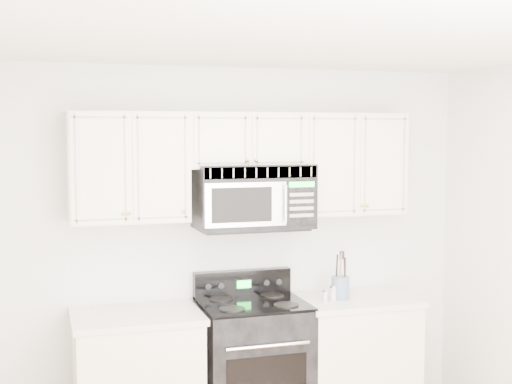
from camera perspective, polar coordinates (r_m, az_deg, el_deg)
name	(u,v)px	position (r m, az deg, el deg)	size (l,w,h in m)	color
room	(332,296)	(3.67, 6.06, -8.31)	(3.51, 3.51, 2.61)	brown
base_cabinet_left	(137,384)	(5.06, -9.48, -14.95)	(0.86, 0.65, 0.92)	beige
base_cabinet_right	(353,362)	(5.49, 7.78, -13.33)	(0.86, 0.65, 0.92)	beige
range	(253,364)	(5.21, -0.25, -13.63)	(0.73, 0.67, 1.11)	black
upper_cabinets	(244,160)	(5.08, -0.95, 2.58)	(2.44, 0.37, 0.75)	beige
microwave	(253,196)	(5.06, -0.23, -0.33)	(0.82, 0.46, 0.46)	black
utensil_crock	(340,287)	(5.26, 6.77, -7.56)	(0.13, 0.13, 0.35)	slate
shaker_salt	(333,293)	(5.20, 6.19, -8.03)	(0.05, 0.05, 0.11)	#BAB9BF
shaker_pepper	(325,296)	(5.17, 5.55, -8.26)	(0.04, 0.04, 0.09)	#BAB9BF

